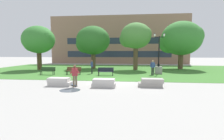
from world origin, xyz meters
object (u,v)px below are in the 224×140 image
Objects in this scene: concrete_block_left at (104,83)px; person_skateboarder at (75,74)px; skateboard at (73,85)px; park_bench_near_left at (74,70)px; concrete_block_center at (60,82)px; person_bystander_near_lawn at (92,66)px; concrete_block_right at (151,83)px; person_bystander_far_lawn at (153,67)px; park_bench_far_left at (48,70)px; park_bench_near_right at (106,71)px; lamp_post_center at (159,66)px.

person_skateboarder reaches higher than concrete_block_left.
skateboard is 0.51× the size of park_bench_near_left.
skateboard is (1.13, 0.01, -0.22)m from concrete_block_center.
concrete_block_left is 8.38m from person_bystander_near_lawn.
concrete_block_right is at bearing -37.00° from park_bench_near_left.
concrete_block_center is at bearing -137.32° from person_bystander_far_lawn.
park_bench_near_right is at bearing 1.21° from park_bench_far_left.
park_bench_near_left is at bearing -174.43° from person_bystander_far_lawn.
concrete_block_left is 2.51m from skateboard.
concrete_block_center is 6.94m from park_bench_near_right.
concrete_block_right is 7.44m from park_bench_near_right.
skateboard is at bearing -49.78° from park_bench_far_left.
concrete_block_right is at bearing 8.33° from concrete_block_left.
concrete_block_right is 10.46m from park_bench_near_left.
concrete_block_center is 1.02× the size of park_bench_near_left.
park_bench_far_left is at bearing -178.79° from park_bench_near_right.
person_bystander_far_lawn reaches higher than concrete_block_right.
concrete_block_center is at bearing -56.51° from park_bench_far_left.
park_bench_near_right reaches higher than skateboard.
person_bystander_far_lawn is at bearing -128.26° from lamp_post_center.
lamp_post_center is at bearing 58.29° from concrete_block_left.
park_bench_far_left reaches higher than skateboard.
person_skateboarder is 1.00× the size of person_bystander_near_lawn.
person_bystander_near_lawn is (-2.74, 7.89, 0.68)m from concrete_block_left.
skateboard is 0.54× the size of person_bystander_far_lawn.
park_bench_near_left is 1.07× the size of person_bystander_near_lawn.
park_bench_near_left is 9.38m from person_bystander_far_lawn.
lamp_post_center reaches higher than person_bystander_far_lawn.
person_bystander_far_lawn reaches higher than person_skateboarder.
concrete_block_right is 1.04× the size of park_bench_far_left.
park_bench_far_left is (-5.22, 6.18, 0.45)m from skateboard.
person_bystander_far_lawn is (4.60, 7.74, 0.68)m from concrete_block_left.
concrete_block_center is 7.43m from park_bench_far_left.
park_bench_far_left is at bearing 130.22° from skateboard.
person_bystander_far_lawn is (7.09, 7.56, 0.90)m from skateboard.
park_bench_near_left and park_bench_near_right have the same top height.
skateboard is at bearing -132.59° from lamp_post_center.
concrete_block_center is at bearing -96.44° from person_bystander_near_lawn.
person_bystander_far_lawn is at bearing 46.85° from skateboard.
person_skateboarder is at bearing -130.67° from lamp_post_center.
park_bench_near_right is (-4.44, 5.96, 0.23)m from concrete_block_right.
person_bystander_far_lawn is (9.32, 0.91, 0.44)m from park_bench_near_left.
concrete_block_center is 1.02× the size of park_bench_near_right.
park_bench_near_right is at bearing 97.09° from concrete_block_left.
concrete_block_left is at bearing 3.82° from person_skateboarder.
concrete_block_left is 1.05× the size of person_bystander_near_lawn.
person_bystander_near_lawn is at bearing -173.76° from lamp_post_center.
person_skateboarder is at bearing -49.96° from park_bench_far_left.
concrete_block_right is 8.48m from lamp_post_center.
park_bench_near_left is at bearing 99.40° from concrete_block_center.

